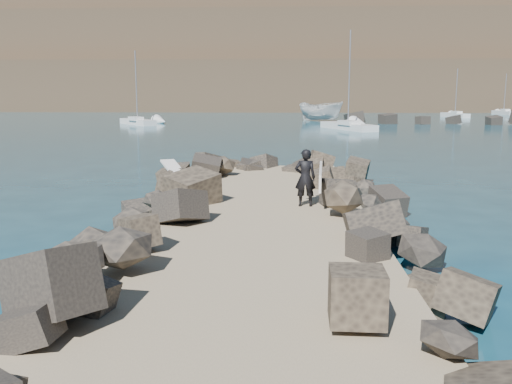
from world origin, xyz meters
TOP-DOWN VIEW (x-y plane):
  - ground at (0.00, 0.00)m, footprint 800.00×800.00m
  - jetty at (0.00, -2.00)m, footprint 6.00×26.00m
  - riprap_left at (-2.90, -1.50)m, footprint 2.60×22.00m
  - riprap_right at (2.90, -1.50)m, footprint 2.60×22.00m
  - headland at (10.00, 160.00)m, footprint 360.00×140.00m
  - surfboard_resting at (-3.28, 5.47)m, footprint 1.42×2.15m
  - boat_imported at (5.65, 61.59)m, footprint 6.91×6.13m
  - surfer_with_board at (1.39, 1.73)m, footprint 0.88×2.11m
  - sailboat_a at (-16.59, 52.10)m, footprint 5.63×6.73m
  - sailboat_d at (26.45, 72.56)m, footprint 2.92×6.12m
  - sailboat_f at (37.53, 82.99)m, footprint 2.17×5.72m
  - sailboat_c at (7.37, 44.67)m, footprint 5.26×8.57m

SIDE VIEW (x-z plane):
  - ground at x=0.00m, z-range 0.00..0.00m
  - jetty at x=0.00m, z-range 0.00..0.60m
  - sailboat_c at x=7.37m, z-range -4.74..5.43m
  - sailboat_a at x=-16.59m, z-range -4.01..4.70m
  - sailboat_d at x=26.45m, z-range -3.32..4.02m
  - sailboat_f at x=37.53m, z-range -3.10..3.80m
  - riprap_left at x=-2.90m, z-range 0.00..1.00m
  - riprap_right at x=2.90m, z-range 0.00..1.00m
  - surfboard_resting at x=-3.28m, z-range 1.00..1.07m
  - boat_imported at x=5.65m, z-range 0.00..2.61m
  - surfer_with_board at x=1.39m, z-range 0.61..2.31m
  - headland at x=10.00m, z-range 0.00..32.00m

